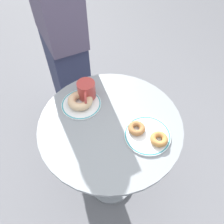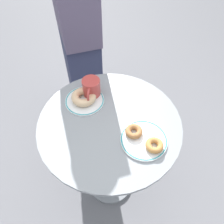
{
  "view_description": "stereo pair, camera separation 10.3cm",
  "coord_description": "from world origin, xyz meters",
  "px_view_note": "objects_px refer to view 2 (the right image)",
  "views": [
    {
      "loc": [
        0.35,
        -0.51,
        1.62
      ],
      "look_at": [
        -0.01,
        0.03,
        0.82
      ],
      "focal_mm": 35.24,
      "sensor_mm": 36.0,
      "label": 1
    },
    {
      "loc": [
        0.43,
        -0.44,
        1.62
      ],
      "look_at": [
        -0.01,
        0.03,
        0.82
      ],
      "focal_mm": 35.24,
      "sensor_mm": 36.0,
      "label": 2
    }
  ],
  "objects_px": {
    "plate_right": "(144,140)",
    "donut_glazed": "(84,97)",
    "plate_left": "(85,101)",
    "donut_cinnamon": "(134,131)",
    "person_figure": "(79,38)",
    "cafe_table": "(110,145)",
    "donut_old_fashioned": "(154,145)",
    "coffee_mug": "(91,88)"
  },
  "relations": [
    {
      "from": "plate_right",
      "to": "donut_glazed",
      "type": "bearing_deg",
      "value": -176.75
    },
    {
      "from": "plate_left",
      "to": "donut_glazed",
      "type": "bearing_deg",
      "value": -177.79
    },
    {
      "from": "plate_right",
      "to": "donut_cinnamon",
      "type": "xyz_separation_m",
      "value": [
        -0.06,
        -0.01,
        0.02
      ]
    },
    {
      "from": "plate_right",
      "to": "person_figure",
      "type": "relative_size",
      "value": 0.13
    },
    {
      "from": "cafe_table",
      "to": "person_figure",
      "type": "relative_size",
      "value": 0.48
    },
    {
      "from": "plate_right",
      "to": "person_figure",
      "type": "distance_m",
      "value": 0.86
    },
    {
      "from": "plate_left",
      "to": "donut_old_fashioned",
      "type": "relative_size",
      "value": 2.56
    },
    {
      "from": "plate_right",
      "to": "coffee_mug",
      "type": "relative_size",
      "value": 1.72
    },
    {
      "from": "cafe_table",
      "to": "person_figure",
      "type": "bearing_deg",
      "value": 150.34
    },
    {
      "from": "donut_cinnamon",
      "to": "coffee_mug",
      "type": "bearing_deg",
      "value": 172.7
    },
    {
      "from": "plate_left",
      "to": "donut_old_fashioned",
      "type": "bearing_deg",
      "value": 2.8
    },
    {
      "from": "donut_old_fashioned",
      "to": "coffee_mug",
      "type": "xyz_separation_m",
      "value": [
        -0.43,
        0.04,
        0.03
      ]
    },
    {
      "from": "person_figure",
      "to": "donut_cinnamon",
      "type": "bearing_deg",
      "value": -23.67
    },
    {
      "from": "donut_cinnamon",
      "to": "person_figure",
      "type": "distance_m",
      "value": 0.81
    },
    {
      "from": "plate_right",
      "to": "donut_glazed",
      "type": "relative_size",
      "value": 1.68
    },
    {
      "from": "cafe_table",
      "to": "coffee_mug",
      "type": "distance_m",
      "value": 0.33
    },
    {
      "from": "coffee_mug",
      "to": "person_figure",
      "type": "height_order",
      "value": "person_figure"
    },
    {
      "from": "plate_right",
      "to": "coffee_mug",
      "type": "bearing_deg",
      "value": 174.61
    },
    {
      "from": "cafe_table",
      "to": "donut_cinnamon",
      "type": "bearing_deg",
      "value": 10.58
    },
    {
      "from": "cafe_table",
      "to": "plate_right",
      "type": "bearing_deg",
      "value": 9.13
    },
    {
      "from": "plate_left",
      "to": "coffee_mug",
      "type": "xyz_separation_m",
      "value": [
        -0.01,
        0.06,
        0.04
      ]
    },
    {
      "from": "donut_glazed",
      "to": "donut_old_fashioned",
      "type": "relative_size",
      "value": 1.6
    },
    {
      "from": "plate_left",
      "to": "person_figure",
      "type": "relative_size",
      "value": 0.12
    },
    {
      "from": "donut_cinnamon",
      "to": "person_figure",
      "type": "xyz_separation_m",
      "value": [
        -0.74,
        0.32,
        -0.01
      ]
    },
    {
      "from": "donut_old_fashioned",
      "to": "person_figure",
      "type": "relative_size",
      "value": 0.05
    },
    {
      "from": "donut_old_fashioned",
      "to": "donut_cinnamon",
      "type": "relative_size",
      "value": 1.0
    },
    {
      "from": "cafe_table",
      "to": "plate_left",
      "type": "relative_size",
      "value": 3.84
    },
    {
      "from": "coffee_mug",
      "to": "person_figure",
      "type": "relative_size",
      "value": 0.08
    },
    {
      "from": "plate_right",
      "to": "cafe_table",
      "type": "bearing_deg",
      "value": -170.87
    },
    {
      "from": "donut_glazed",
      "to": "cafe_table",
      "type": "bearing_deg",
      "value": -2.58
    },
    {
      "from": "person_figure",
      "to": "donut_old_fashioned",
      "type": "bearing_deg",
      "value": -20.57
    },
    {
      "from": "donut_glazed",
      "to": "donut_cinnamon",
      "type": "height_order",
      "value": "donut_glazed"
    },
    {
      "from": "person_figure",
      "to": "plate_right",
      "type": "bearing_deg",
      "value": -21.86
    },
    {
      "from": "cafe_table",
      "to": "person_figure",
      "type": "xyz_separation_m",
      "value": [
        -0.61,
        0.35,
        0.23
      ]
    },
    {
      "from": "coffee_mug",
      "to": "donut_glazed",
      "type": "bearing_deg",
      "value": -88.4
    },
    {
      "from": "plate_left",
      "to": "plate_right",
      "type": "bearing_deg",
      "value": 3.26
    },
    {
      "from": "coffee_mug",
      "to": "person_figure",
      "type": "bearing_deg",
      "value": 146.13
    },
    {
      "from": "donut_old_fashioned",
      "to": "coffee_mug",
      "type": "distance_m",
      "value": 0.43
    },
    {
      "from": "plate_right",
      "to": "plate_left",
      "type": "bearing_deg",
      "value": -176.74
    },
    {
      "from": "donut_glazed",
      "to": "plate_right",
      "type": "bearing_deg",
      "value": 3.25
    },
    {
      "from": "donut_glazed",
      "to": "donut_cinnamon",
      "type": "xyz_separation_m",
      "value": [
        0.32,
        0.02,
        -0.01
      ]
    },
    {
      "from": "donut_old_fashioned",
      "to": "donut_glazed",
      "type": "bearing_deg",
      "value": -177.2
    }
  ]
}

